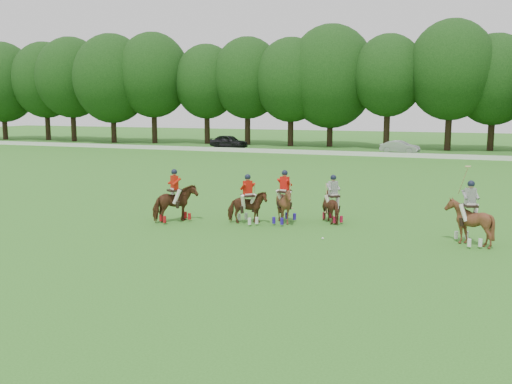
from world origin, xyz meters
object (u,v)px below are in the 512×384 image
(car_mid, at_px, (400,147))
(polo_stripe_b, at_px, (469,222))
(car_left, at_px, (229,142))
(polo_red_b, at_px, (248,207))
(polo_red_c, at_px, (284,204))
(polo_stripe_a, at_px, (333,206))
(polo_ball, at_px, (323,238))
(polo_red_a, at_px, (175,203))

(car_mid, bearing_deg, polo_stripe_b, -160.79)
(car_left, height_order, polo_red_b, polo_red_b)
(polo_red_c, xyz_separation_m, polo_stripe_a, (1.90, 0.97, -0.10))
(polo_red_c, relative_size, polo_ball, 25.78)
(polo_red_c, height_order, polo_ball, polo_red_c)
(polo_red_a, bearing_deg, car_mid, 82.60)
(car_left, height_order, polo_stripe_a, polo_stripe_a)
(polo_red_b, relative_size, polo_ball, 23.93)
(polo_red_c, bearing_deg, car_mid, 89.21)
(polo_red_b, xyz_separation_m, polo_ball, (3.75, -1.71, -0.71))
(polo_red_a, relative_size, polo_stripe_a, 1.12)
(car_mid, height_order, polo_ball, car_mid)
(polo_red_b, distance_m, polo_stripe_b, 8.96)
(car_mid, relative_size, polo_red_a, 1.71)
(car_mid, relative_size, polo_stripe_b, 1.36)
(polo_red_c, relative_size, polo_stripe_b, 0.79)
(polo_red_b, relative_size, polo_stripe_a, 1.03)
(polo_stripe_a, relative_size, polo_stripe_b, 0.72)
(polo_red_b, bearing_deg, polo_ball, -24.55)
(car_left, distance_m, car_mid, 19.41)
(car_mid, height_order, polo_red_b, polo_red_b)
(polo_stripe_b, height_order, polo_ball, polo_stripe_b)
(polo_red_a, distance_m, polo_red_c, 4.78)
(polo_red_a, xyz_separation_m, polo_stripe_a, (6.47, 2.39, -0.11))
(polo_red_b, height_order, polo_red_c, polo_red_c)
(car_left, xyz_separation_m, polo_red_c, (18.89, -37.72, 0.06))
(polo_stripe_b, bearing_deg, polo_red_b, 176.34)
(car_left, bearing_deg, polo_ball, -140.46)
(polo_ball, bearing_deg, polo_red_b, 155.45)
(polo_red_a, distance_m, polo_stripe_a, 6.90)
(polo_red_c, bearing_deg, polo_red_a, -162.73)
(car_mid, distance_m, polo_stripe_b, 39.54)
(polo_red_a, height_order, polo_red_b, polo_red_a)
(car_mid, xyz_separation_m, polo_stripe_b, (6.96, -38.92, 0.21))
(polo_red_c, bearing_deg, polo_red_b, -156.92)
(polo_red_a, distance_m, polo_red_b, 3.21)
(car_left, bearing_deg, polo_stripe_a, -138.83)
(polo_stripe_a, bearing_deg, polo_red_c, -153.02)
(polo_red_b, bearing_deg, polo_red_c, 23.08)
(car_left, xyz_separation_m, car_mid, (19.41, 0.00, -0.12))
(car_left, height_order, polo_red_a, polo_red_a)
(polo_red_a, height_order, polo_red_c, polo_red_a)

